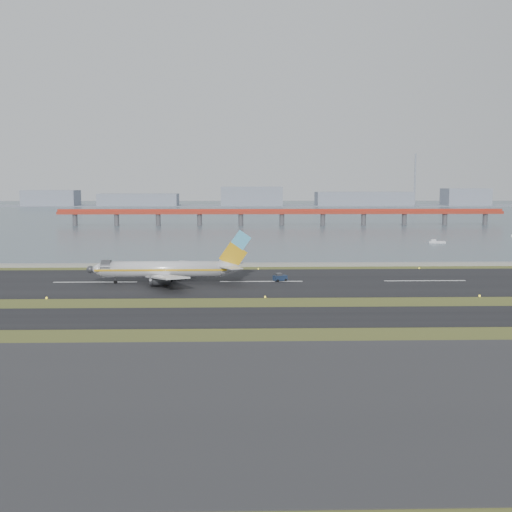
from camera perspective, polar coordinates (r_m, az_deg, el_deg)
name	(u,v)px	position (r m, az deg, el deg)	size (l,w,h in m)	color
ground	(267,305)	(125.87, 0.96, -4.35)	(1000.00, 1000.00, 0.00)	#384C1B
apron_strip	(289,396)	(72.61, 2.93, -12.34)	(1000.00, 50.00, 0.10)	#2E2D30
taxiway_strip	(270,317)	(114.10, 1.23, -5.44)	(1000.00, 18.00, 0.10)	black
runway_strip	(261,282)	(155.42, 0.46, -2.29)	(1000.00, 45.00, 0.10)	black
seawall	(257,265)	(185.07, 0.13, -0.77)	(1000.00, 2.50, 1.00)	gray
bay_water	(244,211)	(584.08, -1.05, 4.00)	(1400.00, 800.00, 1.30)	#41525D
red_pier	(282,213)	(374.80, 2.32, 3.84)	(260.00, 5.00, 10.20)	#A42C1C
far_shoreline	(255,200)	(744.03, -0.12, 4.96)	(1400.00, 80.00, 60.50)	gray
airliner	(168,269)	(153.48, -7.84, -1.18)	(38.52, 32.89, 12.80)	silver
pushback_tug	(280,277)	(155.96, 2.13, -1.92)	(3.65, 2.96, 2.05)	#16243D
workboat_near	(436,242)	(269.75, 15.73, 1.21)	(6.70, 2.34, 1.61)	silver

